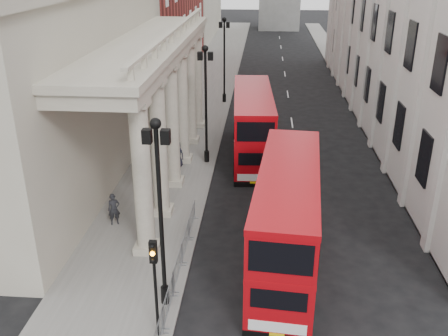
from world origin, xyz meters
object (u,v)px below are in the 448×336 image
Objects in this scene: lamp_post_mid at (206,97)px; lamp_post_north at (224,54)px; pedestrian_a at (114,209)px; pedestrian_c at (178,154)px; traffic_light at (154,272)px; bus_near at (287,215)px; bus_far at (253,123)px; pedestrian_b at (141,154)px; lamp_post_south at (160,204)px.

lamp_post_north is (0.00, 16.00, 0.00)m from lamp_post_mid.
pedestrian_a is 8.68m from pedestrian_c.
lamp_post_north is 1.93× the size of traffic_light.
pedestrian_c is at bearing -96.44° from lamp_post_north.
pedestrian_a is at bearing -91.98° from pedestrian_c.
pedestrian_a is (-9.31, 2.78, -1.53)m from bus_near.
bus_far is (3.23, -14.28, -2.38)m from lamp_post_north.
pedestrian_b is (-4.67, 16.94, -2.13)m from traffic_light.
lamp_post_north reaches higher than pedestrian_a.
lamp_post_south is 6.85m from bus_near.
lamp_post_south and lamp_post_north have the same top height.
lamp_post_south is 1.93× the size of traffic_light.
bus_near is at bearing 48.34° from traffic_light.
traffic_light is at bearing -102.21° from bus_far.
pedestrian_b is at bearing -167.22° from pedestrian_c.
pedestrian_b is 2.64m from pedestrian_c.
pedestrian_c reaches higher than pedestrian_b.
bus_near is (5.13, 5.77, -0.54)m from traffic_light.
pedestrian_b is (-7.80, -2.80, -1.56)m from bus_far.
lamp_post_north is 4.55× the size of pedestrian_c.
pedestrian_c is at bearing 53.16° from pedestrian_a.
bus_near reaches higher than pedestrian_c.
lamp_post_mid is 6.12m from pedestrian_b.
lamp_post_north is at bearing 99.54° from bus_far.
lamp_post_south is at bearing -80.49° from pedestrian_a.
lamp_post_south is at bearing -90.00° from lamp_post_north.
bus_near reaches higher than pedestrian_a.
bus_far reaches higher than pedestrian_c.
lamp_post_mid is (0.00, 16.00, 0.00)m from lamp_post_south.
pedestrian_c is at bearing 152.84° from pedestrian_b.
lamp_post_mid is 4.36m from bus_far.
pedestrian_a is (-4.08, 6.53, -3.88)m from lamp_post_south.
traffic_light is 2.52× the size of pedestrian_b.
pedestrian_b is (-0.49, 8.39, -0.05)m from pedestrian_a.
pedestrian_b is at bearing 105.40° from traffic_light.
bus_far is 6.25× the size of pedestrian_a.
lamp_post_north is 14.83m from bus_far.
lamp_post_north is 0.73× the size of bus_far.
pedestrian_c is at bearing 97.35° from lamp_post_south.
bus_near is (5.23, 3.75, -2.35)m from lamp_post_south.
lamp_post_north is 0.72× the size of bus_near.
lamp_post_south reaches higher than traffic_light.
lamp_post_south is 8.63m from pedestrian_a.
bus_near is at bearing 103.68° from pedestrian_b.
lamp_post_mid is at bearing 90.00° from lamp_post_south.
pedestrian_c is (-2.03, 16.96, -2.07)m from traffic_light.
bus_far is (3.23, 17.72, -2.38)m from lamp_post_south.
pedestrian_a is at bearing 65.76° from pedestrian_b.
lamp_post_south and lamp_post_mid have the same top height.
bus_near is 14.11m from bus_far.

